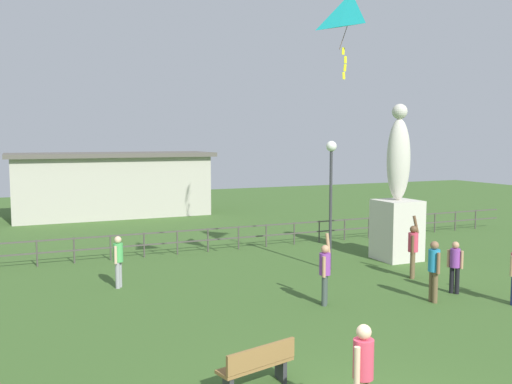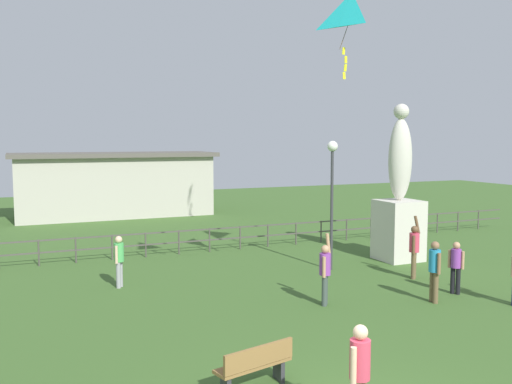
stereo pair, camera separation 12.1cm
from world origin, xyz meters
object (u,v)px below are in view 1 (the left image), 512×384
at_px(lamppost, 331,177).
at_px(person_2, 118,258).
at_px(person_3, 413,247).
at_px(statue_monument, 397,207).
at_px(park_bench, 258,365).
at_px(person_5, 325,270).
at_px(person_7, 434,267).
at_px(person_4, 363,371).
at_px(kite_4, 351,16).
at_px(person_6, 455,264).

height_order(lamppost, person_2, lamppost).
xyz_separation_m(person_2, person_3, (8.91, -2.66, 0.10)).
xyz_separation_m(statue_monument, lamppost, (-3.13, -0.39, 1.23)).
distance_m(park_bench, person_3, 9.54).
bearing_deg(lamppost, statue_monument, 7.19).
height_order(lamppost, person_5, lamppost).
relative_size(person_2, person_7, 0.93).
height_order(person_2, person_7, person_7).
bearing_deg(person_4, person_5, 64.13).
height_order(statue_monument, person_4, statue_monument).
xyz_separation_m(person_2, person_7, (7.69, -5.02, 0.07)).
xyz_separation_m(person_3, kite_4, (-2.99, -0.74, 6.87)).
height_order(person_6, person_7, person_7).
bearing_deg(person_6, person_7, -159.90).
height_order(person_5, person_7, person_5).
bearing_deg(statue_monument, person_7, -117.51).
distance_m(person_6, person_7, 1.24).
distance_m(person_5, person_7, 3.05).
bearing_deg(person_3, person_2, 163.37).
bearing_deg(person_6, lamppost, 113.57).
bearing_deg(person_6, kite_4, 157.78).
xyz_separation_m(person_7, kite_4, (-1.76, 1.62, 6.90)).
height_order(statue_monument, park_bench, statue_monument).
xyz_separation_m(lamppost, person_5, (-2.29, -3.48, -2.25)).
relative_size(person_4, person_5, 0.88).
bearing_deg(park_bench, statue_monument, 40.52).
bearing_deg(person_7, kite_4, 137.51).
relative_size(lamppost, person_5, 2.28).
distance_m(person_3, person_5, 4.35).
distance_m(statue_monument, park_bench, 12.17).
distance_m(statue_monument, kite_4, 7.97).
xyz_separation_m(park_bench, person_5, (3.76, 3.97, 0.51)).
relative_size(lamppost, person_4, 2.59).
bearing_deg(person_7, person_2, 146.86).
xyz_separation_m(person_6, kite_4, (-2.92, 1.19, 7.00)).
bearing_deg(lamppost, person_5, -123.32).
distance_m(park_bench, person_7, 7.31).
bearing_deg(person_5, statue_monument, 35.60).
xyz_separation_m(park_bench, person_7, (6.65, 3.00, 0.52)).
height_order(person_3, person_4, person_3).
relative_size(person_2, person_5, 0.81).
xyz_separation_m(statue_monument, person_6, (-1.37, -4.42, -1.11)).
relative_size(statue_monument, person_2, 3.65).
bearing_deg(person_7, person_4, -139.24).
distance_m(park_bench, person_5, 5.49).
height_order(lamppost, park_bench, lamppost).
bearing_deg(lamppost, person_4, -118.75).
relative_size(person_2, person_3, 0.78).
distance_m(park_bench, kite_4, 10.01).
distance_m(lamppost, person_4, 10.99).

